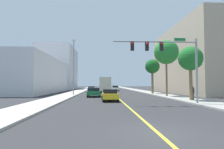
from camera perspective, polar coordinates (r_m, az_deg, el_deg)
ground at (r=49.87m, az=-0.44°, el=-4.96°), size 192.00×192.00×0.00m
sidewalk_left at (r=50.14m, az=-9.64°, el=-4.82°), size 3.16×168.00×0.15m
sidewalk_right at (r=50.86m, az=8.62°, el=-4.80°), size 3.16×168.00×0.15m
lane_marking_center at (r=49.87m, az=-0.44°, el=-4.95°), size 0.16×144.00×0.01m
building_left_near at (r=46.82m, az=-26.10°, el=-0.27°), size 16.68×27.54×7.47m
building_left_far at (r=73.57m, az=-15.41°, el=1.69°), size 11.50×20.93×14.93m
building_right_near at (r=45.44m, az=24.50°, el=3.67°), size 12.85×26.68×13.64m
traffic_signal_mast at (r=19.45m, az=16.33°, el=5.64°), size 8.10×0.36×6.21m
street_lamp at (r=32.95m, az=-11.14°, el=2.87°), size 0.56×0.28×9.12m
palm_near at (r=23.83m, az=21.92°, el=4.19°), size 2.72×2.72×6.04m
palm_mid at (r=30.90m, az=15.56°, el=6.27°), size 3.69×3.69×8.47m
palm_far at (r=37.79m, az=11.70°, el=2.19°), size 2.73×2.73×6.48m
car_blue at (r=48.97m, az=-6.02°, el=-4.16°), size 2.04×4.47×1.32m
car_green at (r=29.75m, az=-5.26°, el=-5.10°), size 1.94×4.39×1.37m
car_yellow at (r=22.44m, az=-0.67°, el=-5.96°), size 1.82×4.17×1.36m
car_white at (r=53.19m, az=0.97°, el=-4.01°), size 1.92×4.47×1.45m
delivery_truck at (r=43.00m, az=-1.87°, el=-2.99°), size 2.68×7.34×3.33m
pedestrian at (r=24.01m, az=22.48°, el=-4.94°), size 0.38×0.38×1.62m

